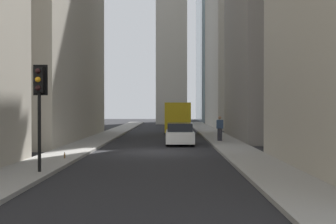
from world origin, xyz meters
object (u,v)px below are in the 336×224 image
at_px(traffic_light_foreground, 39,93).
at_px(discarded_bottle, 65,156).
at_px(sedan_white, 180,134).
at_px(pedestrian, 220,127).
at_px(delivery_truck, 177,118).

distance_m(traffic_light_foreground, discarded_bottle, 4.99).
bearing_deg(discarded_bottle, sedan_white, -30.59).
xyz_separation_m(traffic_light_foreground, pedestrian, (14.78, -8.05, -1.90)).
height_order(sedan_white, traffic_light_foreground, traffic_light_foreground).
xyz_separation_m(delivery_truck, traffic_light_foreground, (-25.41, 5.27, 1.50)).
bearing_deg(pedestrian, traffic_light_foreground, 151.43).
bearing_deg(traffic_light_foreground, delivery_truck, -11.71).
bearing_deg(traffic_light_foreground, sedan_white, -21.66).
distance_m(traffic_light_foreground, pedestrian, 16.94).
height_order(sedan_white, pedestrian, pedestrian).
distance_m(delivery_truck, traffic_light_foreground, 26.00).
relative_size(delivery_truck, sedan_white, 1.50).
height_order(delivery_truck, sedan_white, delivery_truck).
distance_m(pedestrian, discarded_bottle, 13.39).
bearing_deg(sedan_white, discarded_bottle, 149.41).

